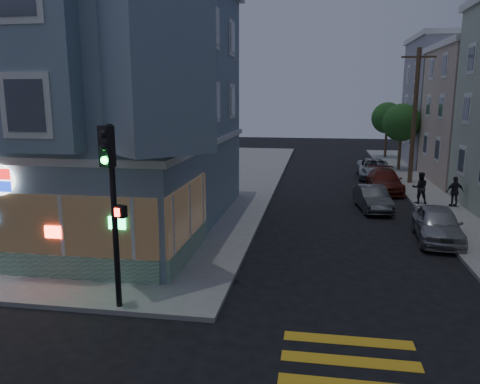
% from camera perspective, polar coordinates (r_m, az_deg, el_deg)
% --- Properties ---
extents(ground, '(120.00, 120.00, 0.00)m').
position_cam_1_polar(ground, '(12.47, -19.56, -18.00)').
color(ground, black).
rests_on(ground, ground).
extents(sidewalk_nw, '(33.00, 42.00, 0.15)m').
position_cam_1_polar(sidewalk_nw, '(38.05, -20.86, 1.86)').
color(sidewalk_nw, gray).
rests_on(sidewalk_nw, ground).
extents(corner_building, '(14.60, 14.60, 11.40)m').
position_cam_1_polar(corner_building, '(23.43, -20.58, 10.39)').
color(corner_building, '#778E9F').
rests_on(corner_building, sidewalk_nw).
extents(utility_pole, '(2.20, 0.30, 9.00)m').
position_cam_1_polar(utility_pole, '(34.02, 20.51, 8.83)').
color(utility_pole, '#4C3826').
rests_on(utility_pole, sidewalk_ne).
extents(street_tree_near, '(3.00, 3.00, 5.30)m').
position_cam_1_polar(street_tree_near, '(39.99, 19.09, 8.00)').
color(street_tree_near, '#4C3826').
rests_on(street_tree_near, sidewalk_ne).
extents(street_tree_far, '(3.00, 3.00, 5.30)m').
position_cam_1_polar(street_tree_far, '(47.89, 17.52, 8.59)').
color(street_tree_far, '#4C3826').
rests_on(street_tree_far, sidewalk_ne).
extents(pedestrian_a, '(0.86, 0.68, 1.76)m').
position_cam_1_polar(pedestrian_a, '(27.82, 21.09, 0.49)').
color(pedestrian_a, black).
rests_on(pedestrian_a, sidewalk_ne).
extents(pedestrian_b, '(1.03, 0.62, 1.65)m').
position_cam_1_polar(pedestrian_b, '(27.74, 24.72, 0.05)').
color(pedestrian_b, '#26232C').
rests_on(pedestrian_b, sidewalk_ne).
extents(parked_car_a, '(2.06, 4.45, 1.48)m').
position_cam_1_polar(parked_car_a, '(21.41, 22.95, -3.62)').
color(parked_car_a, '#999BA0').
rests_on(parked_car_a, ground).
extents(parked_car_b, '(1.87, 4.09, 1.30)m').
position_cam_1_polar(parked_car_b, '(26.04, 15.84, -0.73)').
color(parked_car_b, '#3E3F43').
rests_on(parked_car_b, ground).
extents(parked_car_c, '(2.00, 4.87, 1.41)m').
position_cam_1_polar(parked_car_c, '(31.26, 17.21, 1.30)').
color(parked_car_c, maroon).
rests_on(parked_car_c, ground).
extents(parked_car_d, '(2.51, 5.18, 1.42)m').
position_cam_1_polar(parked_car_d, '(36.35, 16.02, 2.76)').
color(parked_car_d, '#9BA0A5').
rests_on(parked_car_d, ground).
extents(traffic_signal, '(0.65, 0.58, 5.15)m').
position_cam_1_polar(traffic_signal, '(12.98, -15.41, 0.58)').
color(traffic_signal, black).
rests_on(traffic_signal, sidewalk_nw).
extents(fire_hydrant, '(0.46, 0.27, 0.80)m').
position_cam_1_polar(fire_hydrant, '(21.98, 24.20, -3.79)').
color(fire_hydrant, white).
rests_on(fire_hydrant, sidewalk_ne).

